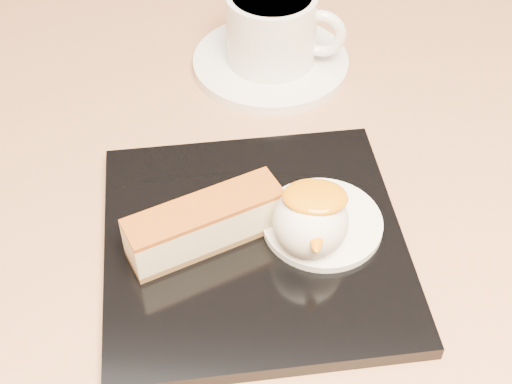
# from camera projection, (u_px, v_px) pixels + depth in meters

# --- Properties ---
(table) EXTENTS (0.80, 0.80, 0.72)m
(table) POSITION_uv_depth(u_px,v_px,m) (195.00, 364.00, 0.64)
(table) COLOR black
(table) RESTS_ON ground
(dessert_plate) EXTENTS (0.26, 0.26, 0.01)m
(dessert_plate) POSITION_uv_depth(u_px,v_px,m) (254.00, 243.00, 0.53)
(dessert_plate) COLOR black
(dessert_plate) RESTS_ON table
(cheesecake) EXTENTS (0.11, 0.09, 0.04)m
(cheesecake) POSITION_uv_depth(u_px,v_px,m) (205.00, 224.00, 0.51)
(cheesecake) COLOR brown
(cheesecake) RESTS_ON dessert_plate
(cream_smear) EXTENTS (0.09, 0.09, 0.01)m
(cream_smear) POSITION_uv_depth(u_px,v_px,m) (322.00, 223.00, 0.53)
(cream_smear) COLOR white
(cream_smear) RESTS_ON dessert_plate
(ice_cream_scoop) EXTENTS (0.05, 0.05, 0.05)m
(ice_cream_scoop) POSITION_uv_depth(u_px,v_px,m) (310.00, 221.00, 0.50)
(ice_cream_scoop) COLOR white
(ice_cream_scoop) RESTS_ON cream_smear
(mango_sauce) EXTENTS (0.05, 0.03, 0.01)m
(mango_sauce) POSITION_uv_depth(u_px,v_px,m) (315.00, 197.00, 0.49)
(mango_sauce) COLOR orange
(mango_sauce) RESTS_ON ice_cream_scoop
(mint_sprig) EXTENTS (0.03, 0.02, 0.00)m
(mint_sprig) POSITION_uv_depth(u_px,v_px,m) (284.00, 194.00, 0.55)
(mint_sprig) COLOR green
(mint_sprig) RESTS_ON cream_smear
(saucer) EXTENTS (0.15, 0.15, 0.01)m
(saucer) POSITION_uv_depth(u_px,v_px,m) (271.00, 63.00, 0.69)
(saucer) COLOR white
(saucer) RESTS_ON table
(coffee_cup) EXTENTS (0.11, 0.08, 0.07)m
(coffee_cup) POSITION_uv_depth(u_px,v_px,m) (274.00, 27.00, 0.66)
(coffee_cup) COLOR white
(coffee_cup) RESTS_ON saucer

